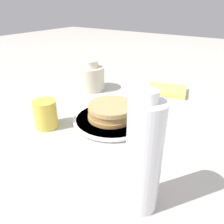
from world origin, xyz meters
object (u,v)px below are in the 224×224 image
object	(u,v)px
cream_jug	(91,77)
water_bottle_near	(144,158)
pancake_stack	(111,111)
juice_glass	(46,114)
plate	(112,119)

from	to	relation	value
cream_jug	water_bottle_near	xyz separation A→B (m)	(0.45, -0.41, 0.05)
pancake_stack	cream_jug	world-z (taller)	cream_jug
juice_glass	cream_jug	world-z (taller)	cream_jug
pancake_stack	cream_jug	bearing A→B (deg)	141.39
pancake_stack	water_bottle_near	world-z (taller)	water_bottle_near
plate	water_bottle_near	size ratio (longest dim) A/B	1.07
juice_glass	cream_jug	size ratio (longest dim) A/B	0.68
water_bottle_near	pancake_stack	bearing A→B (deg)	133.89
pancake_stack	cream_jug	size ratio (longest dim) A/B	1.20
pancake_stack	water_bottle_near	xyz separation A→B (m)	(0.22, -0.23, 0.07)
juice_glass	cream_jug	bearing A→B (deg)	105.09
juice_glass	plate	bearing A→B (deg)	43.26
plate	cream_jug	xyz separation A→B (m)	(-0.23, 0.18, 0.05)
pancake_stack	juice_glass	distance (m)	0.20
plate	juice_glass	xyz separation A→B (m)	(-0.14, -0.13, 0.03)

